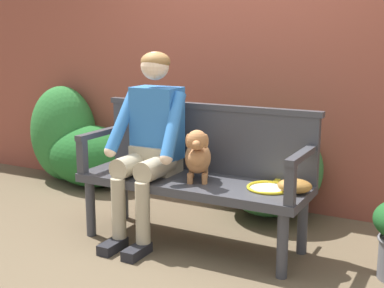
{
  "coord_description": "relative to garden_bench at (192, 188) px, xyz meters",
  "views": [
    {
      "loc": [
        1.67,
        -3.12,
        1.47
      ],
      "look_at": [
        0.0,
        0.0,
        0.73
      ],
      "focal_mm": 49.34,
      "sensor_mm": 36.0,
      "label": 1
    }
  ],
  "objects": [
    {
      "name": "hedge_bush_far_right",
      "position": [
        -1.57,
        0.83,
        -0.12
      ],
      "size": [
        0.94,
        0.66,
        0.6
      ],
      "primitive_type": "ellipsoid",
      "color": "#1E5B23",
      "rests_on": "ground"
    },
    {
      "name": "brick_garden_fence",
      "position": [
        0.0,
        1.2,
        0.69
      ],
      "size": [
        8.0,
        0.3,
        2.22
      ],
      "primitive_type": "cube",
      "color": "brown",
      "rests_on": "ground"
    },
    {
      "name": "hedge_bush_mid_right",
      "position": [
        -1.94,
        0.88,
        0.06
      ],
      "size": [
        0.72,
        0.55,
        0.96
      ],
      "primitive_type": "ellipsoid",
      "color": "#286B2D",
      "rests_on": "ground"
    },
    {
      "name": "bench_armrest_right_end",
      "position": [
        0.78,
        -0.09,
        0.27
      ],
      "size": [
        0.06,
        0.54,
        0.28
      ],
      "color": "#38383D",
      "rests_on": "garden_bench"
    },
    {
      "name": "baseball_glove",
      "position": [
        0.73,
        0.02,
        0.11
      ],
      "size": [
        0.25,
        0.22,
        0.09
      ],
      "primitive_type": "ellipsoid",
      "rotation": [
        0.0,
        0.0,
        0.23
      ],
      "color": "#9E6B2D",
      "rests_on": "garden_bench"
    },
    {
      "name": "bench_backrest",
      "position": [
        0.0,
        0.24,
        0.32
      ],
      "size": [
        1.67,
        0.06,
        0.5
      ],
      "color": "#38383D",
      "rests_on": "garden_bench"
    },
    {
      "name": "person_seated",
      "position": [
        -0.32,
        -0.02,
        0.33
      ],
      "size": [
        0.56,
        0.67,
        1.35
      ],
      "color": "black",
      "rests_on": "ground"
    },
    {
      "name": "tennis_racket",
      "position": [
        0.55,
        0.05,
        0.07
      ],
      "size": [
        0.29,
        0.56,
        0.03
      ],
      "color": "yellow",
      "rests_on": "garden_bench"
    },
    {
      "name": "hedge_bush_far_left",
      "position": [
        0.27,
        0.85,
        -0.02
      ],
      "size": [
        0.85,
        0.84,
        0.79
      ],
      "primitive_type": "ellipsoid",
      "color": "#337538",
      "rests_on": "ground"
    },
    {
      "name": "garden_bench",
      "position": [
        0.0,
        0.0,
        0.0
      ],
      "size": [
        1.63,
        0.54,
        0.48
      ],
      "color": "#38383D",
      "rests_on": "ground"
    },
    {
      "name": "ground_plane",
      "position": [
        0.0,
        0.0,
        -0.42
      ],
      "size": [
        40.0,
        40.0,
        0.0
      ],
      "primitive_type": "plane",
      "color": "brown"
    },
    {
      "name": "bench_armrest_left_end",
      "position": [
        -0.78,
        -0.09,
        0.27
      ],
      "size": [
        0.06,
        0.54,
        0.28
      ],
      "color": "#38383D",
      "rests_on": "garden_bench"
    },
    {
      "name": "dog_on_bench",
      "position": [
        0.07,
        -0.04,
        0.25
      ],
      "size": [
        0.27,
        0.37,
        0.38
      ],
      "color": "#AD7042",
      "rests_on": "garden_bench"
    }
  ]
}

